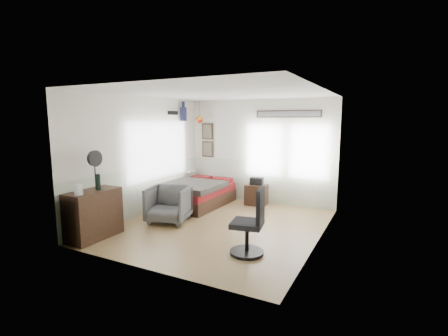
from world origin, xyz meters
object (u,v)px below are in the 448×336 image
(dresser, at_px, (94,214))
(nightstand, at_px, (256,195))
(task_chair, at_px, (251,228))
(bed, at_px, (196,194))
(armchair, at_px, (169,204))

(dresser, relative_size, nightstand, 1.90)
(dresser, bearing_deg, nightstand, 63.28)
(nightstand, relative_size, task_chair, 0.47)
(bed, xyz_separation_m, armchair, (0.21, -1.44, 0.09))
(bed, relative_size, armchair, 2.27)
(dresser, bearing_deg, task_chair, 12.18)
(task_chair, bearing_deg, dresser, -178.35)
(dresser, bearing_deg, bed, 81.25)
(bed, distance_m, task_chair, 3.31)
(bed, relative_size, task_chair, 1.75)
(bed, xyz_separation_m, dresser, (-0.44, -2.86, 0.15))
(nightstand, bearing_deg, armchair, -120.56)
(nightstand, bearing_deg, dresser, -119.17)
(armchair, height_order, nightstand, armchair)
(bed, height_order, nightstand, bed)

